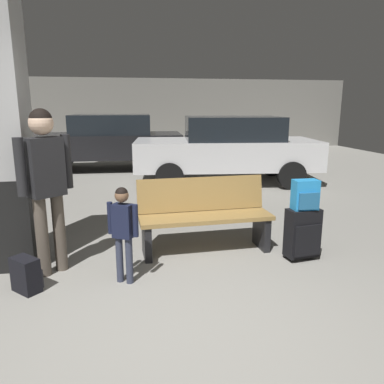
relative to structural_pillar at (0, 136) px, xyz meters
name	(u,v)px	position (x,y,z in m)	size (l,w,h in m)	color
ground_plane	(151,208)	(1.73, 2.25, -1.49)	(18.00, 18.00, 0.10)	gray
garage_back_wall	(133,114)	(1.73, 11.11, -0.04)	(18.00, 0.12, 2.80)	slate
structural_pillar	(0,136)	(0.00, 0.00, 0.00)	(0.57, 0.57, 2.90)	black
bench	(205,216)	(2.22, 0.00, -1.00)	(1.62, 0.59, 0.89)	#9E7A42
suitcase	(303,233)	(3.27, -0.49, -1.12)	(0.40, 0.28, 0.60)	black
backpack_bright	(305,195)	(3.27, -0.49, -0.67)	(0.28, 0.19, 0.34)	#268CD8
child	(123,225)	(1.24, -0.71, -0.83)	(0.30, 0.25, 0.99)	#33384C
adult	(46,175)	(0.49, -0.33, -0.37)	(0.49, 0.40, 1.73)	brown
backpack_dark_floor	(26,275)	(0.31, -0.73, -1.27)	(0.31, 0.31, 0.34)	black
parked_car_far	(108,140)	(0.87, 6.39, -0.63)	(4.19, 1.97, 1.51)	black
parked_car_near	(227,148)	(3.63, 4.01, -0.63)	(4.27, 2.17, 1.51)	silver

